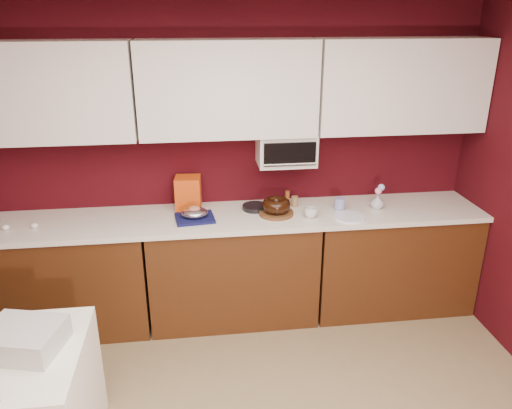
{
  "coord_description": "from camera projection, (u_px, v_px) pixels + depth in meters",
  "views": [
    {
      "loc": [
        -0.27,
        -1.64,
        2.4
      ],
      "look_at": [
        0.18,
        1.84,
        1.02
      ],
      "focal_mm": 35.0,
      "sensor_mm": 36.0,
      "label": 1
    }
  ],
  "objects": [
    {
      "name": "upper_cabinet_right",
      "position": [
        401.0,
        86.0,
        3.83
      ],
      "size": [
        1.31,
        0.33,
        0.7
      ],
      "primitive_type": "cube",
      "color": "white",
      "rests_on": "wall_back"
    },
    {
      "name": "egg_right",
      "position": [
        35.0,
        226.0,
        3.65
      ],
      "size": [
        0.06,
        0.05,
        0.04
      ],
      "primitive_type": "ellipsoid",
      "rotation": [
        0.0,
        0.0,
        0.3
      ],
      "color": "white",
      "rests_on": "countertop"
    },
    {
      "name": "dark_pan",
      "position": [
        255.0,
        207.0,
        4.0
      ],
      "size": [
        0.23,
        0.23,
        0.04
      ],
      "primitive_type": "cylinder",
      "rotation": [
        0.0,
        0.0,
        -0.12
      ],
      "color": "black",
      "rests_on": "countertop"
    },
    {
      "name": "egg_left",
      "position": [
        6.0,
        227.0,
        3.62
      ],
      "size": [
        0.06,
        0.05,
        0.04
      ],
      "primitive_type": "ellipsoid",
      "rotation": [
        0.0,
        0.0,
        -0.23
      ],
      "color": "white",
      "rests_on": "countertop"
    },
    {
      "name": "foil_ham_nest",
      "position": [
        195.0,
        213.0,
        3.79
      ],
      "size": [
        0.25,
        0.24,
        0.07
      ],
      "primitive_type": "ellipsoid",
      "rotation": [
        0.0,
        0.0,
        0.43
      ],
      "color": "silver",
      "rests_on": "navy_towel"
    },
    {
      "name": "navy_towel",
      "position": [
        195.0,
        218.0,
        3.81
      ],
      "size": [
        0.31,
        0.27,
        0.02
      ],
      "primitive_type": "cube",
      "rotation": [
        0.0,
        0.0,
        0.11
      ],
      "color": "#121545",
      "rests_on": "countertop"
    },
    {
      "name": "upper_cabinet_center",
      "position": [
        228.0,
        89.0,
        3.67
      ],
      "size": [
        1.31,
        0.33,
        0.7
      ],
      "primitive_type": "cube",
      "color": "white",
      "rests_on": "wall_back"
    },
    {
      "name": "amber_bottle",
      "position": [
        287.0,
        197.0,
        4.1
      ],
      "size": [
        0.05,
        0.05,
        0.11
      ],
      "primitive_type": "cylinder",
      "rotation": [
        0.0,
        0.0,
        -0.35
      ],
      "color": "brown",
      "rests_on": "countertop"
    },
    {
      "name": "blue_jar",
      "position": [
        340.0,
        204.0,
        3.98
      ],
      "size": [
        0.09,
        0.09,
        0.1
      ],
      "primitive_type": "cylinder",
      "rotation": [
        0.0,
        0.0,
        -0.13
      ],
      "color": "#1C2C9C",
      "rests_on": "countertop"
    },
    {
      "name": "flower_pink",
      "position": [
        378.0,
        191.0,
        3.97
      ],
      "size": [
        0.06,
        0.06,
        0.06
      ],
      "primitive_type": "sphere",
      "color": "#FF93C6",
      "rests_on": "flower_vase"
    },
    {
      "name": "china_plate",
      "position": [
        350.0,
        217.0,
        3.84
      ],
      "size": [
        0.32,
        0.32,
        0.01
      ],
      "primitive_type": "cylinder",
      "rotation": [
        0.0,
        0.0,
        0.41
      ],
      "color": "white",
      "rests_on": "countertop"
    },
    {
      "name": "paper_cup",
      "position": [
        295.0,
        201.0,
        4.05
      ],
      "size": [
        0.07,
        0.07,
        0.08
      ],
      "primitive_type": "cylinder",
      "rotation": [
        0.0,
        0.0,
        0.29
      ],
      "color": "olive",
      "rests_on": "countertop"
    },
    {
      "name": "countertop",
      "position": [
        232.0,
        218.0,
        3.89
      ],
      "size": [
        4.0,
        0.62,
        0.04
      ],
      "primitive_type": "cube",
      "color": "silver",
      "rests_on": "base_cabinet_center"
    },
    {
      "name": "bundt_cake",
      "position": [
        276.0,
        205.0,
        3.87
      ],
      "size": [
        0.26,
        0.26,
        0.09
      ],
      "primitive_type": "torus",
      "rotation": [
        0.0,
        0.0,
        -0.19
      ],
      "color": "black",
      "rests_on": "cake_base"
    },
    {
      "name": "flower_vase",
      "position": [
        377.0,
        201.0,
        4.0
      ],
      "size": [
        0.1,
        0.1,
        0.12
      ],
      "primitive_type": "imported",
      "rotation": [
        0.0,
        0.0,
        0.28
      ],
      "color": "silver",
      "rests_on": "countertop"
    },
    {
      "name": "coffee_mug",
      "position": [
        311.0,
        212.0,
        3.83
      ],
      "size": [
        0.11,
        0.11,
        0.1
      ],
      "primitive_type": "imported",
      "rotation": [
        0.0,
        0.0,
        0.35
      ],
      "color": "silver",
      "rests_on": "countertop"
    },
    {
      "name": "toaster_oven_door",
      "position": [
        290.0,
        154.0,
        3.77
      ],
      "size": [
        0.4,
        0.02,
        0.18
      ],
      "primitive_type": "cube",
      "color": "black",
      "rests_on": "toaster_oven"
    },
    {
      "name": "upper_cabinet_left",
      "position": [
        39.0,
        92.0,
        3.51
      ],
      "size": [
        1.31,
        0.33,
        0.7
      ],
      "primitive_type": "cube",
      "color": "white",
      "rests_on": "wall_back"
    },
    {
      "name": "base_cabinet_center",
      "position": [
        233.0,
        268.0,
        4.06
      ],
      "size": [
        1.31,
        0.58,
        0.86
      ],
      "primitive_type": "cube",
      "color": "#46240E",
      "rests_on": "floor"
    },
    {
      "name": "toaster_oven_handle",
      "position": [
        290.0,
        164.0,
        3.78
      ],
      "size": [
        0.42,
        0.02,
        0.02
      ],
      "primitive_type": "cylinder",
      "rotation": [
        0.0,
        1.57,
        0.0
      ],
      "color": "silver",
      "rests_on": "toaster_oven"
    },
    {
      "name": "toaster_oven",
      "position": [
        286.0,
        149.0,
        3.92
      ],
      "size": [
        0.45,
        0.3,
        0.25
      ],
      "primitive_type": "cube",
      "color": "white",
      "rests_on": "upper_cabinet_center"
    },
    {
      "name": "base_cabinet_left",
      "position": [
        63.0,
        279.0,
        3.9
      ],
      "size": [
        1.31,
        0.58,
        0.86
      ],
      "primitive_type": "cube",
      "color": "#46240E",
      "rests_on": "floor"
    },
    {
      "name": "cake_base",
      "position": [
        276.0,
        213.0,
        3.89
      ],
      "size": [
        0.29,
        0.29,
        0.02
      ],
      "primitive_type": "cylinder",
      "rotation": [
        0.0,
        0.0,
        0.07
      ],
      "color": "brown",
      "rests_on": "countertop"
    },
    {
      "name": "flower_blue",
      "position": [
        381.0,
        187.0,
        3.98
      ],
      "size": [
        0.05,
        0.05,
        0.05
      ],
      "primitive_type": "sphere",
      "color": "#9BBBF8",
      "rests_on": "flower_vase"
    },
    {
      "name": "roasted_ham",
      "position": [
        194.0,
        210.0,
        3.78
      ],
      "size": [
        0.11,
        0.1,
        0.06
      ],
      "primitive_type": "ellipsoid",
      "rotation": [
        0.0,
        0.0,
        -0.29
      ],
      "color": "#C5735A",
      "rests_on": "foil_ham_nest"
    },
    {
      "name": "base_cabinet_right",
      "position": [
        390.0,
        259.0,
        4.22
      ],
      "size": [
        1.31,
        0.58,
        0.86
      ],
      "primitive_type": "cube",
      "color": "#46240E",
      "rests_on": "floor"
    },
    {
      "name": "pandoro_box",
      "position": [
        188.0,
        193.0,
        3.97
      ],
      "size": [
        0.21,
        0.19,
        0.27
      ],
      "primitive_type": "cube",
      "rotation": [
        0.0,
        0.0,
        -0.08
      ],
      "color": "#B7240C",
      "rests_on": "countertop"
    },
    {
      "name": "wall_back",
      "position": [
        228.0,
        161.0,
        4.04
      ],
      "size": [
        4.0,
        0.02,
        2.5
      ],
      "primitive_type": "cube",
      "color": "#3D080D",
      "rests_on": "floor"
    },
    {
      "name": "newspaper_stack",
      "position": [
        23.0,
        339.0,
        2.57
      ],
      "size": [
        0.44,
        0.39,
        0.13
      ],
      "primitive_type": "cube",
      "rotation": [
        0.0,
        0.0,
        -0.25
      ],
      "color": "beige",
      "rests_on": "dining_table"
    }
  ]
}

